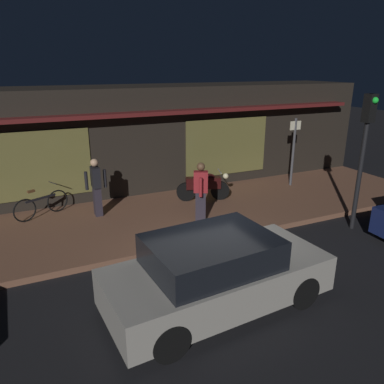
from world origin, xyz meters
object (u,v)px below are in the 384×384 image
at_px(person_photographer, 96,186).
at_px(sign_post, 293,148).
at_px(bicycle_parked, 42,205).
at_px(traffic_light_pole, 365,139).
at_px(motorcycle, 204,185).
at_px(person_bystander, 201,191).
at_px(parked_car_far, 216,273).

bearing_deg(person_photographer, sign_post, 0.06).
bearing_deg(bicycle_parked, traffic_light_pole, -27.75).
distance_m(motorcycle, bicycle_parked, 4.87).
bearing_deg(person_bystander, traffic_light_pole, -26.61).
relative_size(motorcycle, person_photographer, 0.99).
relative_size(person_bystander, traffic_light_pole, 0.46).
bearing_deg(motorcycle, person_photographer, 177.79).
relative_size(bicycle_parked, traffic_light_pole, 0.42).
distance_m(person_photographer, traffic_light_pole, 7.29).
bearing_deg(bicycle_parked, motorcycle, -8.23).
xyz_separation_m(motorcycle, sign_post, (3.56, 0.14, 0.86)).
relative_size(motorcycle, parked_car_far, 0.39).
bearing_deg(traffic_light_pole, sign_post, 79.20).
height_order(person_bystander, sign_post, sign_post).
bearing_deg(traffic_light_pole, parked_car_far, -163.04).
xyz_separation_m(person_photographer, parked_car_far, (1.14, -5.04, -0.32)).
bearing_deg(person_photographer, traffic_light_pole, -29.24).
relative_size(person_bystander, parked_car_far, 0.40).
relative_size(traffic_light_pole, parked_car_far, 0.85).
xyz_separation_m(bicycle_parked, sign_post, (8.38, -0.56, 1.00)).
height_order(motorcycle, sign_post, sign_post).
relative_size(person_photographer, traffic_light_pole, 0.46).
bearing_deg(motorcycle, person_bystander, -119.71).
height_order(motorcycle, person_bystander, person_bystander).
relative_size(bicycle_parked, person_photographer, 0.91).
bearing_deg(motorcycle, bicycle_parked, 171.77).
relative_size(bicycle_parked, sign_post, 0.63).
xyz_separation_m(person_bystander, sign_post, (4.41, 1.62, 0.48)).
bearing_deg(parked_car_far, bicycle_parked, 115.00).
xyz_separation_m(bicycle_parked, person_photographer, (1.48, -0.57, 0.52)).
distance_m(person_photographer, sign_post, 6.92).
height_order(person_bystander, parked_car_far, person_bystander).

